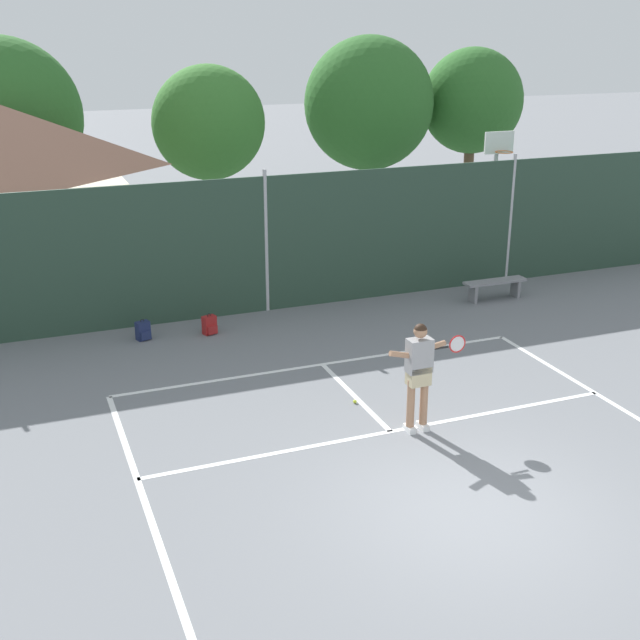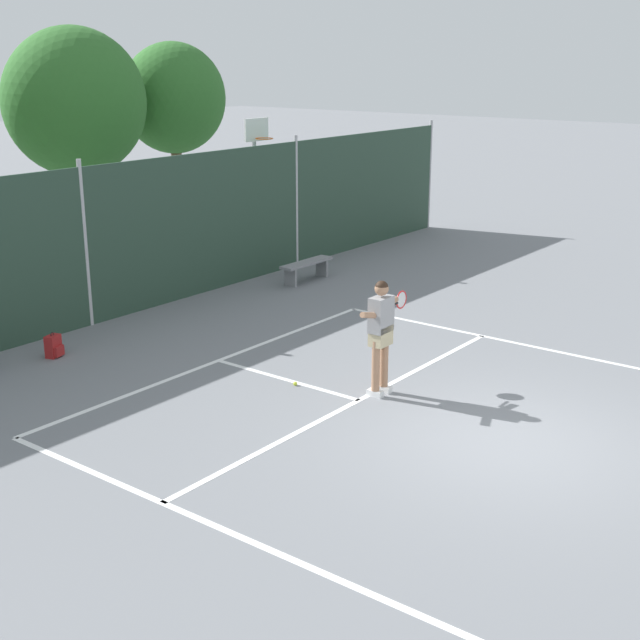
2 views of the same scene
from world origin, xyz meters
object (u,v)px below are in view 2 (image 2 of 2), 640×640
(tennis_ball, at_px, (295,384))
(tennis_player, at_px, (381,327))
(courtside_bench, at_px, (307,266))
(basketball_hoop, at_px, (256,165))
(backpack_red, at_px, (54,347))

(tennis_ball, bearing_deg, tennis_player, -67.23)
(tennis_ball, height_order, courtside_bench, courtside_bench)
(basketball_hoop, height_order, backpack_red, basketball_hoop)
(basketball_hoop, distance_m, backpack_red, 9.77)
(tennis_ball, bearing_deg, basketball_hoop, 44.80)
(tennis_ball, relative_size, backpack_red, 0.14)
(basketball_hoop, height_order, tennis_ball, basketball_hoop)
(tennis_player, height_order, backpack_red, tennis_player)
(tennis_player, distance_m, backpack_red, 6.02)
(basketball_hoop, xyz_separation_m, tennis_ball, (-7.48, -7.43, -2.28))
(tennis_player, bearing_deg, courtside_bench, 47.57)
(courtside_bench, bearing_deg, backpack_red, 178.49)
(tennis_player, distance_m, courtside_bench, 7.35)
(tennis_ball, xyz_separation_m, courtside_bench, (5.47, 4.10, 0.33))
(backpack_red, xyz_separation_m, courtside_bench, (7.00, -0.18, 0.17))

